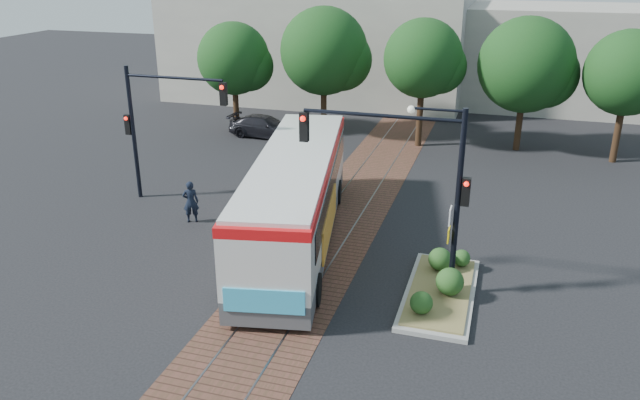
{
  "coord_description": "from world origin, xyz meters",
  "views": [
    {
      "loc": [
        6.25,
        -19.23,
        10.41
      ],
      "look_at": [
        -0.26,
        2.12,
        1.6
      ],
      "focal_mm": 35.0,
      "sensor_mm": 36.0,
      "label": 1
    }
  ],
  "objects_px": {
    "traffic_island": "(441,285)",
    "parked_car": "(265,126)",
    "signal_pole_left": "(154,116)",
    "officer": "(191,202)",
    "city_bus": "(296,194)",
    "signal_pole_main": "(419,171)"
  },
  "relations": [
    {
      "from": "traffic_island",
      "to": "parked_car",
      "type": "distance_m",
      "value": 20.38
    },
    {
      "from": "signal_pole_left",
      "to": "officer",
      "type": "bearing_deg",
      "value": -37.03
    },
    {
      "from": "city_bus",
      "to": "officer",
      "type": "xyz_separation_m",
      "value": [
        -4.77,
        0.46,
        -1.05
      ]
    },
    {
      "from": "officer",
      "to": "parked_car",
      "type": "distance_m",
      "value": 13.19
    },
    {
      "from": "city_bus",
      "to": "signal_pole_main",
      "type": "relative_size",
      "value": 2.22
    },
    {
      "from": "officer",
      "to": "traffic_island",
      "type": "bearing_deg",
      "value": 139.25
    },
    {
      "from": "officer",
      "to": "signal_pole_left",
      "type": "bearing_deg",
      "value": -62.11
    },
    {
      "from": "officer",
      "to": "parked_car",
      "type": "xyz_separation_m",
      "value": [
        -1.9,
        13.04,
        -0.25
      ]
    },
    {
      "from": "city_bus",
      "to": "officer",
      "type": "bearing_deg",
      "value": 163.57
    },
    {
      "from": "traffic_island",
      "to": "officer",
      "type": "distance_m",
      "value": 11.09
    },
    {
      "from": "signal_pole_main",
      "to": "officer",
      "type": "distance_m",
      "value": 10.65
    },
    {
      "from": "traffic_island",
      "to": "signal_pole_main",
      "type": "bearing_deg",
      "value": 174.64
    },
    {
      "from": "traffic_island",
      "to": "officer",
      "type": "relative_size",
      "value": 2.91
    },
    {
      "from": "officer",
      "to": "parked_car",
      "type": "relative_size",
      "value": 0.4
    },
    {
      "from": "traffic_island",
      "to": "parked_car",
      "type": "bearing_deg",
      "value": 128.09
    },
    {
      "from": "signal_pole_main",
      "to": "parked_car",
      "type": "bearing_deg",
      "value": 126.06
    },
    {
      "from": "city_bus",
      "to": "traffic_island",
      "type": "height_order",
      "value": "city_bus"
    },
    {
      "from": "signal_pole_left",
      "to": "parked_car",
      "type": "bearing_deg",
      "value": 86.83
    },
    {
      "from": "traffic_island",
      "to": "signal_pole_main",
      "type": "xyz_separation_m",
      "value": [
        -0.96,
        0.09,
        3.83
      ]
    },
    {
      "from": "signal_pole_left",
      "to": "city_bus",
      "type": "bearing_deg",
      "value": -17.94
    },
    {
      "from": "city_bus",
      "to": "signal_pole_main",
      "type": "bearing_deg",
      "value": -37.29
    },
    {
      "from": "city_bus",
      "to": "parked_car",
      "type": "distance_m",
      "value": 15.11
    }
  ]
}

